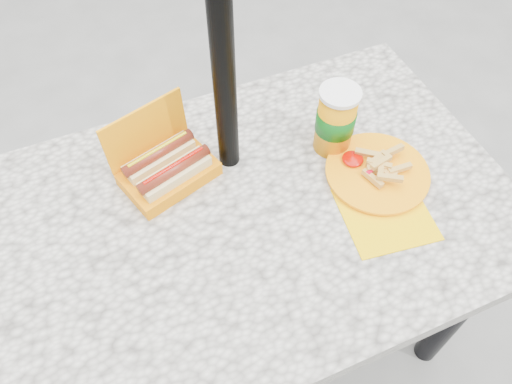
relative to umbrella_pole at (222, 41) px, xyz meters
name	(u,v)px	position (x,y,z in m)	size (l,w,h in m)	color
ground	(255,329)	(0.00, -0.16, -1.10)	(60.00, 60.00, 0.00)	slate
picnic_table	(255,233)	(0.00, -0.16, -0.46)	(1.20, 0.80, 0.75)	beige
umbrella_pole	(222,41)	(0.00, 0.00, 0.00)	(0.05, 0.05, 2.20)	black
hotdog_box	(166,167)	(-0.15, 0.00, -0.31)	(0.25, 0.20, 0.18)	#FF9706
fries_plate	(378,175)	(0.30, -0.19, -0.34)	(0.27, 0.34, 0.05)	#FFC500
soda_cup	(336,120)	(0.25, -0.06, -0.26)	(0.10, 0.10, 0.18)	orange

